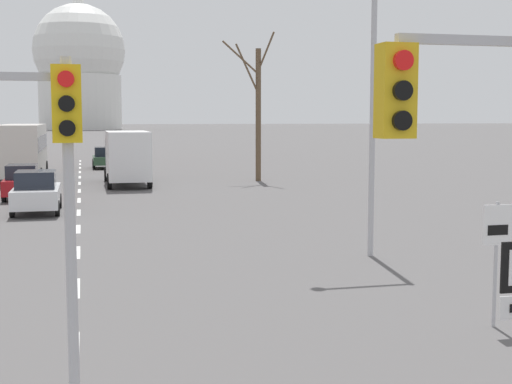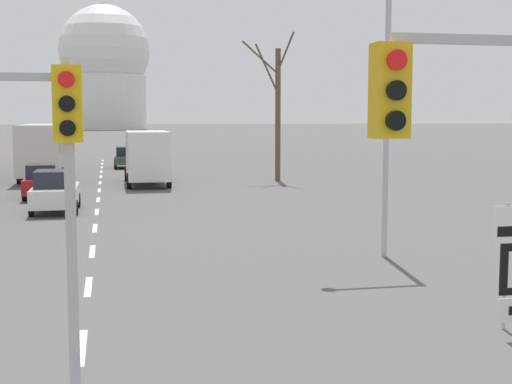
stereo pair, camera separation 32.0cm
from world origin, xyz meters
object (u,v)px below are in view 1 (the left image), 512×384
at_px(traffic_signal_near_right, 488,133).
at_px(sedan_mid_centre, 36,192).
at_px(city_bus, 22,147).
at_px(street_lamp_right, 356,88).
at_px(sedan_near_left, 23,182).
at_px(sedan_near_right, 105,158).
at_px(traffic_signal_centre_tall, 27,150).
at_px(delivery_truck, 127,156).
at_px(speed_limit_sign, 497,243).

xyz_separation_m(traffic_signal_near_right, sedan_mid_centre, (-6.08, 23.84, -2.92)).
bearing_deg(city_bus, sedan_mid_centre, -83.85).
bearing_deg(street_lamp_right, sedan_near_left, 120.65).
xyz_separation_m(sedan_near_right, city_bus, (-5.34, -8.98, 1.23)).
distance_m(traffic_signal_near_right, sedan_near_right, 49.60).
xyz_separation_m(traffic_signal_centre_tall, sedan_near_left, (-2.19, 26.88, -2.72)).
relative_size(sedan_near_right, sedan_mid_centre, 0.93).
distance_m(street_lamp_right, sedan_mid_centre, 15.60).
relative_size(traffic_signal_centre_tall, street_lamp_right, 0.62).
relative_size(traffic_signal_near_right, traffic_signal_centre_tall, 1.06).
bearing_deg(delivery_truck, sedan_near_left, -132.57).
relative_size(traffic_signal_near_right, street_lamp_right, 0.66).
height_order(speed_limit_sign, sedan_mid_centre, speed_limit_sign).
bearing_deg(sedan_near_right, city_bus, -120.73).
relative_size(traffic_signal_centre_tall, sedan_mid_centre, 1.10).
bearing_deg(speed_limit_sign, sedan_near_left, 112.97).
distance_m(speed_limit_sign, delivery_truck, 30.64).
xyz_separation_m(speed_limit_sign, delivery_truck, (-4.98, 30.23, 0.09)).
height_order(traffic_signal_near_right, sedan_mid_centre, traffic_signal_near_right).
height_order(sedan_mid_centre, city_bus, city_bus).
bearing_deg(sedan_near_left, delivery_truck, 47.43).
bearing_deg(delivery_truck, traffic_signal_centre_tall, -95.53).
xyz_separation_m(speed_limit_sign, sedan_near_right, (-5.82, 44.53, -0.79)).
xyz_separation_m(traffic_signal_near_right, sedan_near_right, (-2.53, 49.45, -2.96)).
bearing_deg(delivery_truck, city_bus, 139.29).
bearing_deg(sedan_mid_centre, delivery_truck, 68.76).
bearing_deg(sedan_mid_centre, speed_limit_sign, -63.66).
bearing_deg(traffic_signal_centre_tall, traffic_signal_near_right, -26.57).
bearing_deg(sedan_near_left, sedan_near_right, 77.36).
distance_m(traffic_signal_centre_tall, delivery_truck, 32.92).
bearing_deg(speed_limit_sign, traffic_signal_near_right, -123.83).
bearing_deg(sedan_near_right, street_lamp_right, -81.25).
relative_size(traffic_signal_near_right, sedan_mid_centre, 1.17).
xyz_separation_m(sedan_near_right, sedan_mid_centre, (-3.55, -25.60, 0.04)).
bearing_deg(sedan_near_left, city_bus, 94.23).
distance_m(speed_limit_sign, street_lamp_right, 7.70).
bearing_deg(traffic_signal_centre_tall, sedan_near_right, 87.17).
distance_m(street_lamp_right, delivery_truck, 23.91).
xyz_separation_m(traffic_signal_centre_tall, sedan_near_right, (2.32, 47.02, -2.72)).
bearing_deg(sedan_near_left, street_lamp_right, -59.35).
bearing_deg(traffic_signal_near_right, city_bus, 101.01).
xyz_separation_m(street_lamp_right, sedan_near_left, (-10.29, 17.36, -3.91)).
bearing_deg(traffic_signal_centre_tall, street_lamp_right, 49.62).
bearing_deg(city_bus, street_lamp_right, -68.71).
distance_m(traffic_signal_centre_tall, street_lamp_right, 12.55).
distance_m(sedan_near_left, delivery_truck, 7.97).
bearing_deg(street_lamp_right, traffic_signal_centre_tall, -130.38).
distance_m(city_bus, delivery_truck, 8.16).
height_order(traffic_signal_near_right, street_lamp_right, street_lamp_right).
relative_size(traffic_signal_centre_tall, delivery_truck, 0.65).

